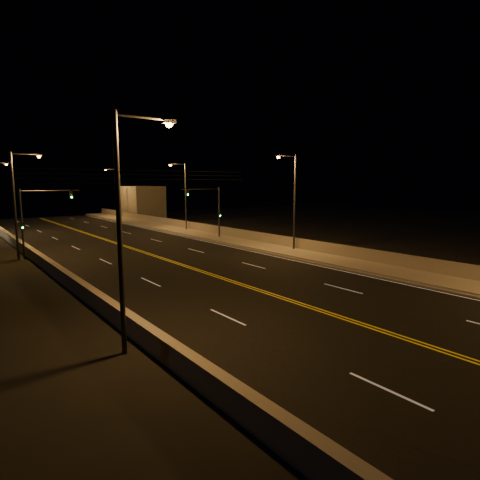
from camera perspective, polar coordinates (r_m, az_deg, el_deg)
road at (r=30.48m, az=-5.29°, el=-4.54°), size 18.00×120.00×0.02m
sidewalk at (r=37.19m, az=8.97°, el=-2.07°), size 3.60×120.00×0.30m
curb at (r=35.89m, az=6.90°, el=-2.52°), size 0.14×120.00×0.15m
parapet_wall at (r=38.27m, az=10.70°, el=-0.84°), size 0.30×120.00×1.00m
jersey_barrier at (r=26.81m, az=-22.37°, el=-5.89°), size 0.45×120.00×0.94m
distant_building_right at (r=81.27m, az=-13.94°, el=5.32°), size 6.00×10.00×6.00m
parapet_rail at (r=38.20m, az=10.72°, el=-0.05°), size 0.06×120.00×0.06m
lane_markings at (r=30.42m, az=-5.22°, el=-4.54°), size 17.32×116.00×0.00m
streetlight_1 at (r=38.71m, az=7.50°, el=6.14°), size 2.55×0.28×9.32m
streetlight_2 at (r=55.62m, az=-7.99°, el=6.72°), size 2.55×0.28×9.32m
streetlight_3 at (r=78.67m, az=-17.13°, el=6.84°), size 2.55×0.28×9.32m
streetlight_4 at (r=15.93m, az=-15.92°, el=3.09°), size 2.55×0.28×9.32m
streetlight_5 at (r=40.04m, az=-29.08°, el=5.25°), size 2.55×0.28×9.32m
traffic_signal_right at (r=46.95m, az=-4.00°, el=4.72°), size 5.11×0.31×6.16m
traffic_signal_left at (r=39.89m, az=-27.26°, el=3.23°), size 5.11×0.31×6.16m
overhead_wires at (r=38.15m, az=-13.12°, el=9.02°), size 22.00×0.03×0.83m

